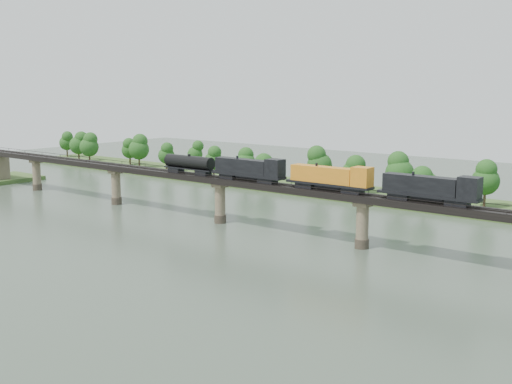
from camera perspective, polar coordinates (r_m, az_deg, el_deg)
The scene contains 6 objects.
ground at distance 140.01m, azimuth -11.43°, elevation -4.75°, with size 400.00×400.00×0.00m, color #354334.
far_bank at distance 203.67m, azimuth 7.18°, elevation 0.07°, with size 300.00×24.00×1.60m, color #324D1E.
bridge at distance 159.22m, azimuth -3.21°, elevation -0.83°, with size 236.00×30.00×11.50m.
bridge_superstructure at distance 158.20m, azimuth -3.23°, elevation 1.43°, with size 220.00×4.90×0.75m.
far_treeline at distance 203.18m, azimuth 4.59°, elevation 2.38°, with size 289.06×17.54×13.60m.
freight_train at distance 142.99m, azimuth 4.00°, elevation 1.53°, with size 83.01×3.23×5.71m.
Camera 1 is at (104.63, -86.52, 34.23)m, focal length 45.00 mm.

